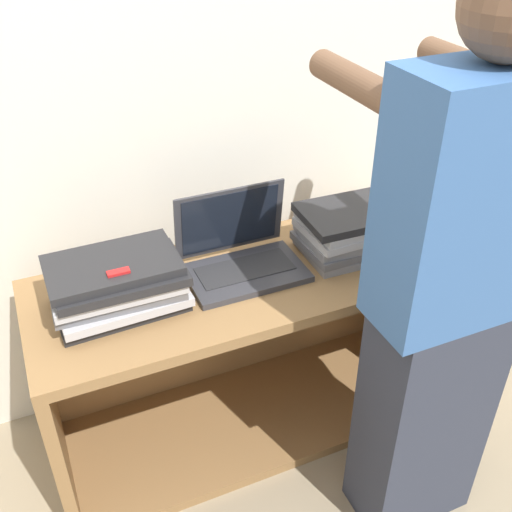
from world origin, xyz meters
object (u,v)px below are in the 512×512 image
at_px(laptop_open, 241,255).
at_px(laptop_stack_right, 357,228).
at_px(laptop_stack_left, 117,285).
at_px(person, 446,300).

height_order(laptop_open, laptop_stack_right, laptop_open).
bearing_deg(laptop_stack_right, laptop_stack_left, 179.99).
xyz_separation_m(laptop_open, laptop_stack_right, (0.39, -0.04, 0.03)).
bearing_deg(person, laptop_open, 122.38).
height_order(laptop_open, laptop_stack_left, laptop_open).
bearing_deg(laptop_stack_left, laptop_open, 6.00).
bearing_deg(person, laptop_stack_left, 145.86).
xyz_separation_m(laptop_open, person, (0.34, -0.53, 0.10)).
relative_size(laptop_stack_left, laptop_stack_right, 0.98).
relative_size(laptop_open, laptop_stack_right, 0.93).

